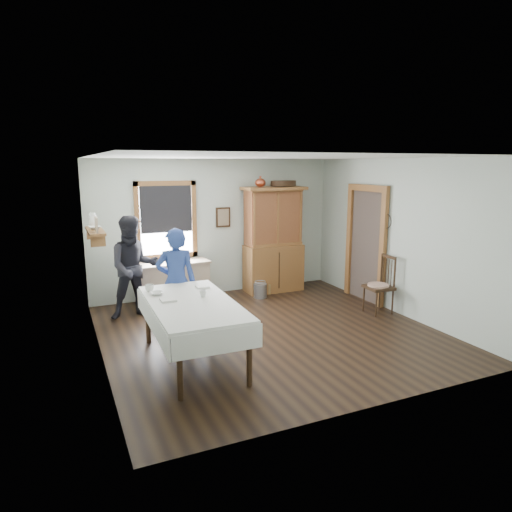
% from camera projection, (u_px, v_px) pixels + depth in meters
% --- Properties ---
extents(room, '(5.01, 5.01, 2.70)m').
position_uv_depth(room, '(270.00, 248.00, 6.92)').
color(room, black).
rests_on(room, ground).
extents(window, '(1.18, 0.07, 1.48)m').
position_uv_depth(window, '(166.00, 217.00, 8.67)').
color(window, white).
rests_on(window, room).
extents(doorway, '(0.09, 1.14, 2.22)m').
position_uv_depth(doorway, '(366.00, 241.00, 8.69)').
color(doorway, '#443831').
rests_on(doorway, room).
extents(wall_shelf, '(0.24, 1.00, 0.44)m').
position_uv_depth(wall_shelf, '(95.00, 229.00, 7.30)').
color(wall_shelf, brown).
rests_on(wall_shelf, room).
extents(framed_picture, '(0.30, 0.04, 0.40)m').
position_uv_depth(framed_picture, '(223.00, 217.00, 9.14)').
color(framed_picture, '#362012').
rests_on(framed_picture, room).
extents(rug_beater, '(0.01, 0.27, 0.27)m').
position_uv_depth(rug_beater, '(387.00, 214.00, 8.09)').
color(rug_beater, black).
rests_on(rug_beater, room).
extents(work_counter, '(1.40, 0.60, 0.79)m').
position_uv_depth(work_counter, '(173.00, 282.00, 8.65)').
color(work_counter, tan).
rests_on(work_counter, room).
extents(china_hutch, '(1.27, 0.61, 2.15)m').
position_uv_depth(china_hutch, '(273.00, 240.00, 9.36)').
color(china_hutch, brown).
rests_on(china_hutch, room).
extents(dining_table, '(1.14, 2.11, 0.84)m').
position_uv_depth(dining_table, '(193.00, 332.00, 6.02)').
color(dining_table, silver).
rests_on(dining_table, room).
extents(spindle_chair, '(0.51, 0.51, 1.03)m').
position_uv_depth(spindle_chair, '(379.00, 284.00, 8.02)').
color(spindle_chair, '#362012').
rests_on(spindle_chair, room).
extents(pail, '(0.34, 0.34, 0.28)m').
position_uv_depth(pail, '(260.00, 291.00, 9.02)').
color(pail, gray).
rests_on(pail, room).
extents(wicker_basket, '(0.41, 0.33, 0.21)m').
position_uv_depth(wicker_basket, '(261.00, 288.00, 9.32)').
color(wicker_basket, olive).
rests_on(wicker_basket, room).
extents(woman_blue, '(0.62, 0.47, 1.54)m').
position_uv_depth(woman_blue, '(176.00, 286.00, 6.96)').
color(woman_blue, navy).
rests_on(woman_blue, room).
extents(figure_dark, '(0.80, 0.63, 1.63)m').
position_uv_depth(figure_dark, '(134.00, 271.00, 7.72)').
color(figure_dark, black).
rests_on(figure_dark, room).
extents(table_cup_a, '(0.14, 0.14, 0.10)m').
position_uv_depth(table_cup_a, '(149.00, 288.00, 6.41)').
color(table_cup_a, silver).
rests_on(table_cup_a, dining_table).
extents(table_cup_b, '(0.11, 0.11, 0.09)m').
position_uv_depth(table_cup_b, '(203.00, 294.00, 6.15)').
color(table_cup_b, silver).
rests_on(table_cup_b, dining_table).
extents(table_bowl, '(0.22, 0.22, 0.05)m').
position_uv_depth(table_bowl, '(157.00, 293.00, 6.24)').
color(table_bowl, silver).
rests_on(table_bowl, dining_table).
extents(counter_book, '(0.18, 0.23, 0.02)m').
position_uv_depth(counter_book, '(175.00, 261.00, 8.58)').
color(counter_book, '#7D6A53').
rests_on(counter_book, work_counter).
extents(counter_bowl, '(0.23, 0.23, 0.06)m').
position_uv_depth(counter_bowl, '(172.00, 260.00, 8.64)').
color(counter_bowl, silver).
rests_on(counter_bowl, work_counter).
extents(shelf_bowl, '(0.22, 0.22, 0.05)m').
position_uv_depth(shelf_bowl, '(95.00, 228.00, 7.31)').
color(shelf_bowl, silver).
rests_on(shelf_bowl, wall_shelf).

